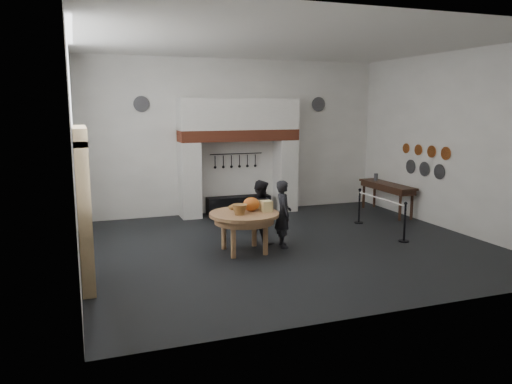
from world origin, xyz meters
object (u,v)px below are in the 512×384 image
object	(u,v)px
barrier_post_near	(405,223)
iron_range	(239,205)
visitor_far	(260,212)
barrier_post_far	(359,207)
side_table	(387,184)
work_table	(244,214)
visitor_near	(283,214)

from	to	relation	value
barrier_post_near	iron_range	bearing A→B (deg)	121.53
visitor_far	iron_range	bearing A→B (deg)	-38.72
iron_range	barrier_post_far	bearing A→B (deg)	-41.45
visitor_far	barrier_post_near	xyz separation A→B (m)	(3.23, -1.00, -0.29)
side_table	barrier_post_near	xyz separation A→B (m)	(-1.42, -2.82, -0.42)
work_table	side_table	size ratio (longest dim) A/B	0.69
iron_range	barrier_post_far	xyz separation A→B (m)	(2.68, -2.37, 0.20)
visitor_near	visitor_far	distance (m)	0.57
iron_range	work_table	xyz separation A→B (m)	(-1.11, -3.87, 0.59)
visitor_near	barrier_post_far	xyz separation A→B (m)	(2.83, 1.40, -0.31)
barrier_post_near	visitor_far	bearing A→B (deg)	162.83
visitor_near	barrier_post_near	xyz separation A→B (m)	(2.83, -0.60, -0.31)
work_table	visitor_near	xyz separation A→B (m)	(0.96, 0.10, -0.08)
iron_range	visitor_near	distance (m)	3.81
iron_range	barrier_post_near	bearing A→B (deg)	-58.47
work_table	barrier_post_near	bearing A→B (deg)	-7.42
visitor_near	side_table	world-z (taller)	visitor_near
iron_range	visitor_far	world-z (taller)	visitor_far
visitor_far	visitor_near	bearing A→B (deg)	-164.42
side_table	barrier_post_far	size ratio (longest dim) A/B	2.44
iron_range	visitor_near	bearing A→B (deg)	-92.31
iron_range	work_table	bearing A→B (deg)	-106.04
visitor_near	barrier_post_far	distance (m)	3.17
iron_range	barrier_post_far	world-z (taller)	barrier_post_far
work_table	visitor_far	xyz separation A→B (m)	(0.56, 0.50, -0.10)
visitor_far	side_table	world-z (taller)	visitor_far
work_table	side_table	distance (m)	5.71
barrier_post_near	work_table	bearing A→B (deg)	172.58
barrier_post_near	barrier_post_far	world-z (taller)	same
work_table	visitor_far	size ratio (longest dim) A/B	1.02
side_table	barrier_post_far	world-z (taller)	same
work_table	barrier_post_near	distance (m)	3.84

